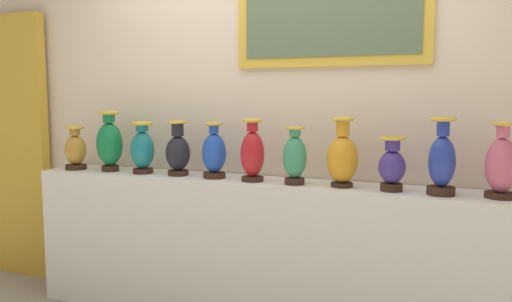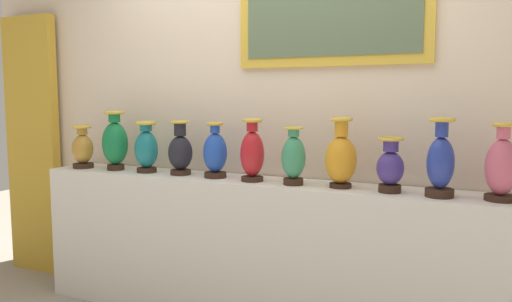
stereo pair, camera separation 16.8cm
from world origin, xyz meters
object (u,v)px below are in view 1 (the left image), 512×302
(vase_onyx, at_px, (178,152))
(vase_amber, at_px, (342,157))
(vase_teal, at_px, (142,149))
(vase_crimson, at_px, (252,153))
(vase_emerald, at_px, (110,143))
(vase_sapphire, at_px, (214,153))
(vase_jade, at_px, (295,158))
(vase_ochre, at_px, (75,150))
(vase_cobalt, at_px, (442,161))
(vase_rose, at_px, (501,165))
(vase_indigo, at_px, (392,166))

(vase_onyx, distance_m, vase_amber, 1.09)
(vase_teal, xyz_separation_m, vase_crimson, (0.81, -0.01, 0.01))
(vase_emerald, xyz_separation_m, vase_sapphire, (0.80, 0.01, -0.04))
(vase_teal, xyz_separation_m, vase_sapphire, (0.54, 0.01, -0.01))
(vase_jade, bearing_deg, vase_ochre, -179.86)
(vase_onyx, relative_size, vase_cobalt, 0.87)
(vase_amber, height_order, vase_rose, vase_amber)
(vase_amber, relative_size, vase_indigo, 1.34)
(vase_rose, bearing_deg, vase_amber, 179.13)
(vase_ochre, distance_m, vase_amber, 1.91)
(vase_onyx, relative_size, vase_indigo, 1.19)
(vase_teal, distance_m, vase_indigo, 1.64)
(vase_jade, relative_size, vase_cobalt, 0.83)
(vase_onyx, distance_m, vase_indigo, 1.38)
(vase_emerald, bearing_deg, vase_amber, 0.32)
(vase_jade, distance_m, vase_amber, 0.28)
(vase_ochre, height_order, vase_teal, vase_teal)
(vase_teal, relative_size, vase_cobalt, 0.85)
(vase_ochre, xyz_separation_m, vase_indigo, (2.19, 0.01, 0.00))
(vase_emerald, relative_size, vase_cobalt, 1.01)
(vase_crimson, relative_size, vase_indigo, 1.28)
(vase_ochre, relative_size, vase_indigo, 1.03)
(vase_crimson, relative_size, vase_amber, 0.96)
(vase_sapphire, bearing_deg, vase_cobalt, -1.76)
(vase_rose, bearing_deg, vase_cobalt, -174.55)
(vase_indigo, bearing_deg, vase_crimson, 179.58)
(vase_emerald, xyz_separation_m, vase_cobalt, (2.17, -0.03, -0.02))
(vase_emerald, distance_m, vase_jade, 1.35)
(vase_crimson, distance_m, vase_indigo, 0.83)
(vase_teal, bearing_deg, vase_onyx, 3.25)
(vase_sapphire, bearing_deg, vase_ochre, -178.26)
(vase_crimson, xyz_separation_m, vase_jade, (0.27, -0.01, -0.01))
(vase_jade, xyz_separation_m, vase_amber, (0.28, 0.03, 0.01))
(vase_crimson, xyz_separation_m, vase_indigo, (0.83, -0.01, -0.03))
(vase_teal, distance_m, vase_onyx, 0.27)
(vase_crimson, distance_m, vase_jade, 0.27)
(vase_sapphire, xyz_separation_m, vase_amber, (0.82, -0.00, 0.01))
(vase_indigo, bearing_deg, vase_teal, 179.36)
(vase_ochre, height_order, vase_rose, vase_rose)
(vase_ochre, distance_m, vase_cobalt, 2.45)
(vase_crimson, bearing_deg, vase_indigo, -0.42)
(vase_crimson, bearing_deg, vase_jade, -1.77)
(vase_sapphire, xyz_separation_m, vase_rose, (1.65, -0.01, 0.01))
(vase_onyx, bearing_deg, vase_sapphire, -1.46)
(vase_sapphire, bearing_deg, vase_onyx, 178.54)
(vase_sapphire, relative_size, vase_amber, 0.89)
(vase_ochre, distance_m, vase_onyx, 0.82)
(vase_cobalt, distance_m, vase_rose, 0.29)
(vase_crimson, xyz_separation_m, vase_cobalt, (1.09, -0.02, 0.01))
(vase_amber, xyz_separation_m, vase_rose, (0.82, -0.01, -0.00))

